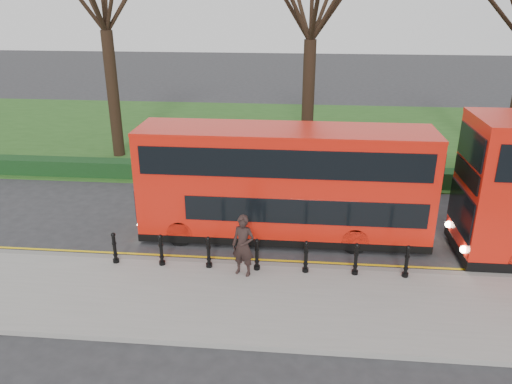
# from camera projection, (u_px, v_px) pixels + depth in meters

# --- Properties ---
(ground) EXTENTS (120.00, 120.00, 0.00)m
(ground) POSITION_uv_depth(u_px,v_px,m) (246.00, 252.00, 16.92)
(ground) COLOR #28282B
(ground) RESTS_ON ground
(pavement) EXTENTS (60.00, 4.00, 0.15)m
(pavement) POSITION_uv_depth(u_px,v_px,m) (234.00, 300.00, 14.12)
(pavement) COLOR gray
(pavement) RESTS_ON ground
(kerb) EXTENTS (60.00, 0.25, 0.16)m
(kerb) POSITION_uv_depth(u_px,v_px,m) (242.00, 265.00, 15.97)
(kerb) COLOR slate
(kerb) RESTS_ON ground
(grass_verge) EXTENTS (60.00, 18.00, 0.06)m
(grass_verge) POSITION_uv_depth(u_px,v_px,m) (273.00, 135.00, 30.77)
(grass_verge) COLOR #234B19
(grass_verge) RESTS_ON ground
(hedge) EXTENTS (60.00, 0.90, 0.80)m
(hedge) POSITION_uv_depth(u_px,v_px,m) (262.00, 173.00, 23.05)
(hedge) COLOR black
(hedge) RESTS_ON ground
(yellow_line_outer) EXTENTS (60.00, 0.10, 0.01)m
(yellow_line_outer) POSITION_uv_depth(u_px,v_px,m) (243.00, 262.00, 16.27)
(yellow_line_outer) COLOR yellow
(yellow_line_outer) RESTS_ON ground
(yellow_line_inner) EXTENTS (60.00, 0.10, 0.01)m
(yellow_line_inner) POSITION_uv_depth(u_px,v_px,m) (244.00, 259.00, 16.45)
(yellow_line_inner) COLOR yellow
(yellow_line_inner) RESTS_ON ground
(bollard_row) EXTENTS (9.21, 0.15, 1.00)m
(bollard_row) POSITION_uv_depth(u_px,v_px,m) (257.00, 255.00, 15.38)
(bollard_row) COLOR black
(bollard_row) RESTS_ON pavement
(bus_lead) EXTENTS (10.00, 2.30, 3.98)m
(bus_lead) POSITION_uv_depth(u_px,v_px,m) (284.00, 184.00, 17.26)
(bus_lead) COLOR red
(bus_lead) RESTS_ON ground
(pedestrian) EXTENTS (0.81, 0.65, 1.94)m
(pedestrian) POSITION_uv_depth(u_px,v_px,m) (243.00, 246.00, 14.95)
(pedestrian) COLOR black
(pedestrian) RESTS_ON pavement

